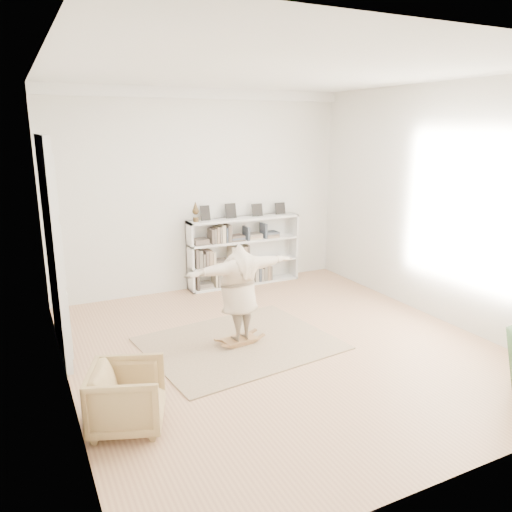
{
  "coord_description": "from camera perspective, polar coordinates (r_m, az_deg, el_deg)",
  "views": [
    {
      "loc": [
        -3.12,
        -5.57,
        2.94
      ],
      "look_at": [
        -0.18,
        0.4,
        1.22
      ],
      "focal_mm": 35.0,
      "sensor_mm": 36.0,
      "label": 1
    }
  ],
  "objects": [
    {
      "name": "doors",
      "position": [
        7.05,
        -22.15,
        0.79
      ],
      "size": [
        0.09,
        1.78,
        2.92
      ],
      "color": "white",
      "rests_on": "floor"
    },
    {
      "name": "bookshelf",
      "position": [
        9.51,
        -1.42,
        0.47
      ],
      "size": [
        2.2,
        0.35,
        1.64
      ],
      "color": "silver",
      "rests_on": "floor"
    },
    {
      "name": "room_shell",
      "position": [
        9.08,
        -6.37,
        18.01
      ],
      "size": [
        6.0,
        6.0,
        6.0
      ],
      "color": "silver",
      "rests_on": "floor"
    },
    {
      "name": "rug",
      "position": [
        7.09,
        -1.89,
        -9.94
      ],
      "size": [
        2.72,
        2.28,
        0.02
      ],
      "primitive_type": "cube",
      "rotation": [
        0.0,
        0.0,
        0.12
      ],
      "color": "tan",
      "rests_on": "floor"
    },
    {
      "name": "floor",
      "position": [
        7.03,
        2.82,
        -10.26
      ],
      "size": [
        6.0,
        6.0,
        0.0
      ],
      "primitive_type": "plane",
      "color": "#AD7C59",
      "rests_on": "ground"
    },
    {
      "name": "rocker_board",
      "position": [
        7.06,
        -1.89,
        -9.54
      ],
      "size": [
        0.5,
        0.34,
        0.1
      ],
      "rotation": [
        0.0,
        0.0,
        0.12
      ],
      "color": "brown",
      "rests_on": "rug"
    },
    {
      "name": "armchair",
      "position": [
        5.33,
        -14.48,
        -15.33
      ],
      "size": [
        0.92,
        0.91,
        0.66
      ],
      "primitive_type": "imported",
      "rotation": [
        0.0,
        0.0,
        1.22
      ],
      "color": "tan",
      "rests_on": "floor"
    },
    {
      "name": "person",
      "position": [
        6.8,
        -1.94,
        -3.87
      ],
      "size": [
        1.71,
        0.65,
        1.36
      ],
      "primitive_type": "imported",
      "rotation": [
        0.0,
        0.0,
        3.26
      ],
      "color": "#BEA98E",
      "rests_on": "rocker_board"
    }
  ]
}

